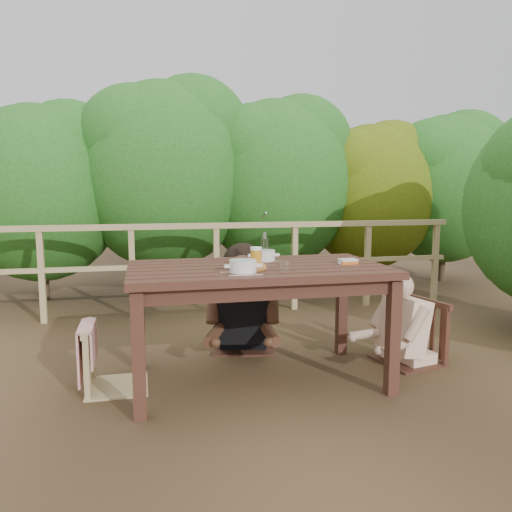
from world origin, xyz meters
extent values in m
plane|color=#513A23|center=(0.00, 0.00, 0.00)|extent=(60.00, 60.00, 0.00)
cube|color=#3A1F16|center=(0.00, 0.00, 0.41)|extent=(1.78, 1.00, 0.82)
cube|color=tan|center=(-0.98, 0.10, 0.43)|extent=(0.43, 0.43, 0.87)
cube|color=#3A1F16|center=(0.05, 0.76, 0.51)|extent=(0.61, 0.61, 1.03)
cube|color=#3A1F16|center=(1.26, 0.11, 0.47)|extent=(0.55, 0.55, 0.93)
cube|color=tan|center=(0.00, 2.00, 0.51)|extent=(5.60, 0.10, 1.01)
cylinder|color=white|center=(-0.15, -0.25, 0.87)|extent=(0.29, 0.29, 0.10)
cylinder|color=white|center=(0.10, 0.24, 0.87)|extent=(0.29, 0.29, 0.10)
ellipsoid|color=olive|center=(-0.06, -0.22, 0.86)|extent=(0.13, 0.10, 0.08)
cylinder|color=orange|center=(-0.02, -0.05, 0.90)|extent=(0.08, 0.08, 0.15)
cylinder|color=silver|center=(0.10, 0.20, 0.94)|extent=(0.06, 0.06, 0.23)
cylinder|color=silver|center=(0.11, -0.26, 0.86)|extent=(0.07, 0.07, 0.08)
cube|color=white|center=(0.65, -0.07, 0.85)|extent=(0.13, 0.10, 0.05)
camera|label=1|loc=(-0.77, -3.30, 1.36)|focal=34.43mm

